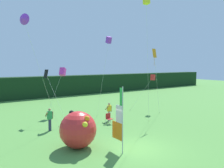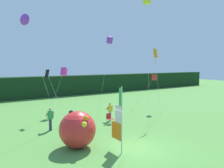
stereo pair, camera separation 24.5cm
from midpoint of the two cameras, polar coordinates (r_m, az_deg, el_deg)
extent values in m
plane|color=#518E3D|center=(13.95, 6.81, -16.25)|extent=(120.00, 120.00, 0.00)
cube|color=black|center=(35.57, -19.83, -0.82)|extent=(80.00, 2.40, 3.23)
cylinder|color=#B7B7BC|center=(12.57, 3.09, -9.41)|extent=(0.06, 0.06, 3.84)
cube|color=orange|center=(13.16, 1.71, -11.98)|extent=(0.02, 0.97, 1.02)
cube|color=white|center=(12.75, 2.20, -7.78)|extent=(0.02, 0.60, 1.02)
cube|color=green|center=(12.42, 2.71, -3.32)|extent=(0.02, 0.23, 1.02)
cylinder|color=#B7B2A3|center=(20.09, -0.17, -8.26)|extent=(0.22, 0.22, 0.87)
cube|color=yellow|center=(19.94, -0.17, -6.30)|extent=(0.36, 0.20, 0.54)
sphere|color=#A37556|center=(19.87, -0.17, -5.20)|extent=(0.20, 0.20, 0.20)
cylinder|color=#A37556|center=(19.86, -0.83, -6.22)|extent=(0.09, 0.48, 0.42)
cylinder|color=#A37556|center=(20.09, 0.37, -6.38)|extent=(0.09, 0.14, 0.56)
cylinder|color=#2D334C|center=(17.83, -15.26, -10.12)|extent=(0.22, 0.22, 0.90)
cube|color=#2D8E4C|center=(17.65, -15.31, -7.73)|extent=(0.36, 0.20, 0.62)
sphere|color=#A37556|center=(17.56, -15.35, -6.36)|extent=(0.20, 0.20, 0.20)
cylinder|color=#A37556|center=(17.62, -16.10, -7.49)|extent=(0.09, 0.48, 0.42)
cylinder|color=#A37556|center=(17.73, -14.61, -7.70)|extent=(0.09, 0.14, 0.56)
sphere|color=red|center=(13.79, -8.40, -11.59)|extent=(2.24, 2.24, 2.24)
sphere|color=black|center=(13.99, -10.02, -7.32)|extent=(0.31, 0.31, 0.31)
sphere|color=orange|center=(13.03, -6.15, -8.81)|extent=(0.31, 0.31, 0.31)
sphere|color=yellow|center=(12.78, -6.66, -10.34)|extent=(0.31, 0.31, 0.31)
cylinder|color=#BCBCC1|center=(18.75, -0.30, -9.94)|extent=(0.03, 0.03, 0.42)
cylinder|color=#BCBCC1|center=(19.01, 0.92, -9.73)|extent=(0.03, 0.03, 0.42)
cylinder|color=#BCBCC1|center=(19.14, -1.11, -9.63)|extent=(0.03, 0.03, 0.42)
cylinder|color=#BCBCC1|center=(19.39, 0.10, -9.44)|extent=(0.03, 0.03, 0.42)
cube|color=#B22323|center=(19.01, -0.10, -9.03)|extent=(0.48, 0.48, 0.03)
cube|color=#B22323|center=(19.15, -0.50, -8.20)|extent=(0.48, 0.03, 0.44)
cylinder|color=brown|center=(17.90, -10.39, -11.32)|extent=(0.03, 0.03, 0.08)
cylinder|color=silver|center=(19.08, -13.49, -3.94)|extent=(0.53, 3.81, 4.26)
cube|color=black|center=(20.59, -16.13, 2.59)|extent=(0.32, 0.57, 0.74)
cylinder|color=black|center=(20.63, -16.08, 0.58)|extent=(0.02, 0.02, 0.70)
cylinder|color=brown|center=(22.78, -16.00, -7.89)|extent=(0.03, 0.03, 0.08)
cylinder|color=silver|center=(22.90, -13.99, -2.37)|extent=(1.94, 0.43, 4.34)
cube|color=#DB33A8|center=(23.27, -12.03, 3.14)|extent=(0.91, 0.91, 0.91)
cylinder|color=brown|center=(24.74, 5.33, -6.69)|extent=(0.03, 0.03, 0.08)
cylinder|color=silver|center=(24.45, 8.23, -2.58)|extent=(1.88, 1.59, 3.68)
cube|color=red|center=(24.34, 11.15, 1.69)|extent=(0.61, 0.58, 0.67)
cylinder|color=brown|center=(23.73, 12.73, -7.30)|extent=(0.03, 0.03, 0.08)
cylinder|color=silver|center=(21.74, 12.16, -0.41)|extent=(2.63, 1.74, 6.08)
cube|color=orange|center=(20.14, 11.49, 7.83)|extent=(0.59, 0.30, 0.79)
cylinder|color=orange|center=(20.12, 11.45, 5.69)|extent=(0.02, 0.02, 0.70)
cylinder|color=brown|center=(21.89, -3.34, -8.22)|extent=(0.03, 0.03, 0.08)
cylinder|color=silver|center=(21.08, -1.85, 1.27)|extent=(0.72, 1.06, 7.34)
cube|color=purple|center=(20.91, -0.26, 11.31)|extent=(0.41, 0.57, 0.69)
cylinder|color=brown|center=(18.73, -13.15, -10.63)|extent=(0.03, 0.03, 0.08)
cylinder|color=silver|center=(16.40, -16.83, 0.85)|extent=(3.05, 2.54, 7.85)
cone|color=purple|center=(15.01, -21.51, 15.38)|extent=(0.66, 0.73, 0.72)
cylinder|color=brown|center=(20.23, 10.07, -9.40)|extent=(0.03, 0.03, 0.08)
cylinder|color=silver|center=(18.32, 9.77, 4.56)|extent=(2.04, 1.63, 9.85)
cube|color=yellow|center=(17.70, 9.41, 20.69)|extent=(0.43, 0.48, 0.63)
camera|label=1|loc=(0.12, -89.54, 0.04)|focal=35.35mm
camera|label=2|loc=(0.12, 90.46, -0.04)|focal=35.35mm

